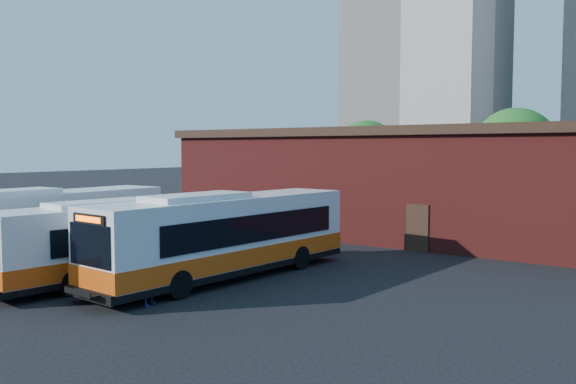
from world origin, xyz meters
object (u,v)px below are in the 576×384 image
Objects in this scene: bus_west at (39,231)px; bus_midwest at (131,242)px; bus_mideast at (225,239)px; transit_worker at (150,276)px.

bus_midwest is (5.21, 0.84, -0.12)m from bus_west.
bus_mideast reaches higher than bus_midwest.
bus_west is at bearing -157.36° from bus_mideast.
bus_mideast is (3.17, 2.14, 0.13)m from bus_midwest.
bus_west is 6.60× the size of transit_worker.
transit_worker is at bearing -76.51° from bus_mideast.
bus_midwest is 6.13× the size of transit_worker.
bus_west is 0.99× the size of bus_mideast.
bus_mideast is at bearing -7.25° from transit_worker.
transit_worker is (0.86, -4.66, -0.61)m from bus_mideast.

